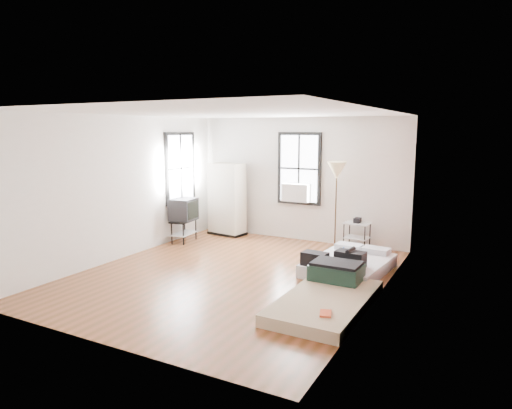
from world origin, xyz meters
The scene contains 8 objects.
ground centered at (0.00, 0.00, 0.00)m, with size 6.00×6.00×0.00m, color #563216.
room_shell centered at (0.23, 0.36, 1.74)m, with size 5.02×6.02×2.80m.
mattress_main centered at (1.74, 1.11, 0.15)m, with size 1.39×1.80×0.55m.
mattress_bare centered at (1.93, -0.50, 0.14)m, with size 1.15×2.14×0.46m.
wardrobe centered at (-1.74, 2.65, 0.86)m, with size 0.93×0.61×1.73m.
side_table centered at (1.45, 2.72, 0.46)m, with size 0.54×0.44×0.68m.
floor_lamp centered at (1.03, 2.50, 1.61)m, with size 0.40×0.40×1.86m.
tv_stand centered at (-2.21, 1.56, 0.71)m, with size 0.56×0.75×0.99m.
Camera 1 is at (3.97, -6.63, 2.51)m, focal length 32.00 mm.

